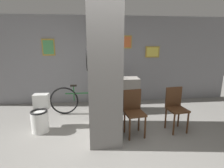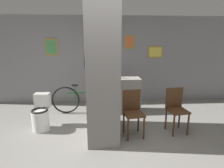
# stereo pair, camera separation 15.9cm
# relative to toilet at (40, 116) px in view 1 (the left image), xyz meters

# --- Properties ---
(ground_plane) EXTENTS (14.00, 14.00, 0.00)m
(ground_plane) POSITION_rel_toilet_xyz_m (1.46, -0.85, -0.33)
(ground_plane) COLOR gray
(wall_back) EXTENTS (8.00, 0.09, 2.60)m
(wall_back) POSITION_rel_toilet_xyz_m (1.46, 1.78, 0.98)
(wall_back) COLOR gray
(wall_back) RESTS_ON ground_plane
(pillar_center) EXTENTS (0.60, 1.15, 2.60)m
(pillar_center) POSITION_rel_toilet_xyz_m (1.34, -0.27, 0.97)
(pillar_center) COLOR gray
(pillar_center) RESTS_ON ground_plane
(counter_shelf) EXTENTS (1.21, 0.44, 0.92)m
(counter_shelf) POSITION_rel_toilet_xyz_m (1.73, 0.90, 0.13)
(counter_shelf) COLOR gray
(counter_shelf) RESTS_ON ground_plane
(toilet) EXTENTS (0.35, 0.51, 0.75)m
(toilet) POSITION_rel_toilet_xyz_m (0.00, 0.00, 0.00)
(toilet) COLOR silver
(toilet) RESTS_ON ground_plane
(chair_near_pillar) EXTENTS (0.42, 0.42, 0.92)m
(chair_near_pillar) POSITION_rel_toilet_xyz_m (1.93, -0.36, 0.19)
(chair_near_pillar) COLOR #4C2D19
(chair_near_pillar) RESTS_ON ground_plane
(chair_by_doorway) EXTENTS (0.42, 0.42, 0.92)m
(chair_by_doorway) POSITION_rel_toilet_xyz_m (2.85, -0.25, 0.19)
(chair_by_doorway) COLOR #4C2D19
(chair_by_doorway) RESTS_ON ground_plane
(bicycle) EXTENTS (1.75, 0.42, 0.78)m
(bicycle) POSITION_rel_toilet_xyz_m (0.88, 0.84, 0.05)
(bicycle) COLOR black
(bicycle) RESTS_ON ground_plane
(bottle_tall) EXTENTS (0.08, 0.08, 0.26)m
(bottle_tall) POSITION_rel_toilet_xyz_m (1.73, 0.92, 0.69)
(bottle_tall) COLOR olive
(bottle_tall) RESTS_ON counter_shelf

